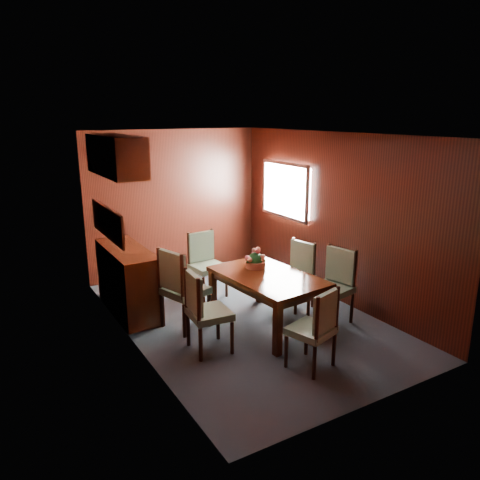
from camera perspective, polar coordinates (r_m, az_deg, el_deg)
ground at (r=6.34m, az=0.54°, el=-9.43°), size 4.50×4.50×0.00m
room_shell at (r=6.09m, az=-1.89°, el=5.61°), size 3.06×4.52×2.41m
sideboard at (r=6.56m, az=-13.50°, el=-4.78°), size 0.48×1.40×0.90m
dining_table at (r=5.92m, az=3.41°, el=-5.13°), size 1.04×1.54×0.69m
chair_left_near at (r=5.31m, az=-4.51°, el=-8.19°), size 0.48×0.49×0.97m
chair_left_far at (r=5.87m, az=-7.37°, el=-5.44°), size 0.61×0.62×1.06m
chair_right_near at (r=6.18m, az=11.49°, el=-4.95°), size 0.54×0.55×0.98m
chair_right_far at (r=6.60m, az=7.03°, el=-3.71°), size 0.51×0.53×0.93m
chair_head at (r=5.02m, az=9.35°, el=-10.20°), size 0.53×0.52×0.91m
chair_foot at (r=6.95m, az=-4.28°, el=-2.48°), size 0.50×0.48×0.97m
flower_centerpiece at (r=6.12m, az=1.89°, el=-2.13°), size 0.28×0.28×0.28m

